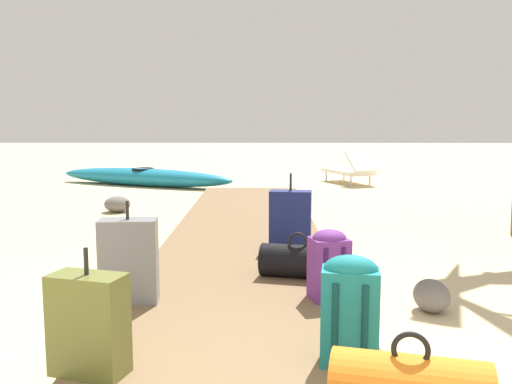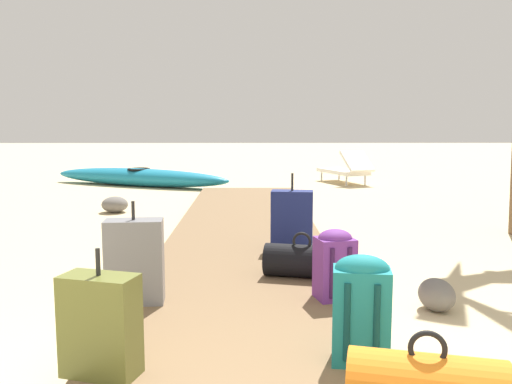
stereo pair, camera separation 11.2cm
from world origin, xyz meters
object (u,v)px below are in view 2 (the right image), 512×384
object	(u,v)px
lounge_chair	(346,169)
kayak	(139,177)
backpack_teal	(361,307)
suitcase_olive	(100,325)
backpack_purple	(335,262)
duffel_bag_black	(302,261)
suitcase_navy	(292,220)
suitcase_grey	(135,261)

from	to	relation	value
lounge_chair	kayak	world-z (taller)	lounge_chair
backpack_teal	kayak	distance (m)	9.51
suitcase_olive	backpack_purple	bearing A→B (deg)	41.06
suitcase_olive	kayak	xyz separation A→B (m)	(-1.65, 9.14, -0.16)
backpack_teal	backpack_purple	distance (m)	1.11
duffel_bag_black	kayak	world-z (taller)	duffel_bag_black
kayak	lounge_chair	bearing A→B (deg)	5.39
duffel_bag_black	suitcase_olive	world-z (taller)	suitcase_olive
duffel_bag_black	suitcase_navy	xyz separation A→B (m)	(-0.01, 1.04, 0.17)
lounge_chair	duffel_bag_black	bearing A→B (deg)	-102.56
backpack_teal	duffel_bag_black	bearing A→B (deg)	95.69
suitcase_navy	backpack_purple	bearing A→B (deg)	-82.94
backpack_purple	kayak	xyz separation A→B (m)	(-3.07, 7.91, -0.17)
lounge_chair	suitcase_navy	bearing A→B (deg)	-104.47
suitcase_navy	backpack_purple	xyz separation A→B (m)	(0.20, -1.62, -0.03)
duffel_bag_black	suitcase_grey	xyz separation A→B (m)	(-1.29, -0.65, 0.17)
duffel_bag_black	suitcase_navy	distance (m)	1.05
suitcase_grey	kayak	world-z (taller)	suitcase_grey
suitcase_navy	suitcase_olive	xyz separation A→B (m)	(-1.21, -2.85, -0.04)
suitcase_navy	lounge_chair	size ratio (longest dim) A/B	0.48
duffel_bag_black	kayak	distance (m)	7.87
suitcase_olive	lounge_chair	bearing A→B (deg)	72.87
backpack_purple	lounge_chair	distance (m)	8.48
backpack_teal	suitcase_navy	distance (m)	2.73
backpack_teal	suitcase_olive	distance (m)	1.40
backpack_teal	suitcase_grey	size ratio (longest dim) A/B	0.81
suitcase_olive	kayak	world-z (taller)	suitcase_olive
duffel_bag_black	backpack_purple	world-z (taller)	backpack_purple
duffel_bag_black	kayak	size ratio (longest dim) A/B	0.16
suitcase_olive	lounge_chair	size ratio (longest dim) A/B	0.41
backpack_teal	kayak	world-z (taller)	backpack_teal
suitcase_olive	suitcase_grey	bearing A→B (deg)	93.16
backpack_teal	suitcase_olive	world-z (taller)	suitcase_olive
duffel_bag_black	lounge_chair	bearing A→B (deg)	77.44
duffel_bag_black	kayak	bearing A→B (deg)	111.41
suitcase_grey	lounge_chair	distance (m)	8.94
kayak	suitcase_grey	bearing A→B (deg)	-78.75
duffel_bag_black	backpack_teal	xyz separation A→B (m)	(0.17, -1.68, 0.18)
suitcase_olive	suitcase_navy	bearing A→B (deg)	66.91
backpack_purple	suitcase_grey	xyz separation A→B (m)	(-1.48, -0.07, 0.03)
suitcase_navy	suitcase_grey	xyz separation A→B (m)	(-1.28, -1.69, 0.00)
suitcase_navy	lounge_chair	distance (m)	6.95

